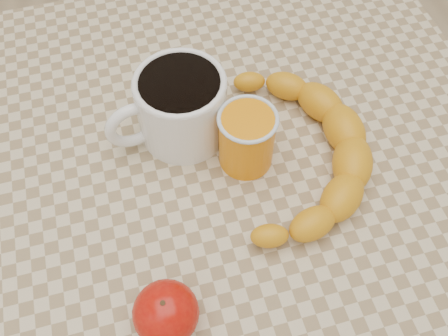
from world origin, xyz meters
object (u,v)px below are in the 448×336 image
object	(u,v)px
orange_juice_glass	(247,138)
apple	(166,313)
table	(224,208)
coffee_mug	(179,106)
banana	(297,151)

from	to	relation	value
orange_juice_glass	apple	bearing A→B (deg)	-127.97
table	coffee_mug	xyz separation A→B (m)	(-0.04, 0.09, 0.14)
table	coffee_mug	bearing A→B (deg)	112.46
coffee_mug	orange_juice_glass	size ratio (longest dim) A/B	1.97
table	banana	world-z (taller)	banana
table	banana	size ratio (longest dim) A/B	2.14
apple	table	bearing A→B (deg)	56.59
orange_juice_glass	banana	xyz separation A→B (m)	(0.06, -0.02, -0.02)
table	orange_juice_glass	distance (m)	0.14
coffee_mug	orange_juice_glass	world-z (taller)	coffee_mug
table	orange_juice_glass	size ratio (longest dim) A/B	9.32
orange_juice_glass	banana	distance (m)	0.07
banana	coffee_mug	bearing A→B (deg)	166.98
apple	banana	bearing A→B (deg)	38.03
coffee_mug	banana	distance (m)	0.16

